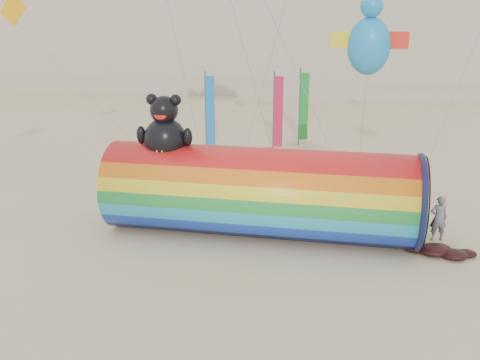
# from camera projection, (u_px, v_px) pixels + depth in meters

# --- Properties ---
(ground) EXTENTS (160.00, 160.00, 0.00)m
(ground) POSITION_uv_depth(u_px,v_px,m) (219.00, 251.00, 20.30)
(ground) COLOR #CCB58C
(ground) RESTS_ON ground
(windsock_assembly) EXTENTS (12.37, 3.77, 5.70)m
(windsock_assembly) POSITION_uv_depth(u_px,v_px,m) (260.00, 190.00, 21.30)
(windsock_assembly) COLOR red
(windsock_assembly) RESTS_ON ground
(kite_handler) EXTENTS (0.74, 0.54, 1.85)m
(kite_handler) POSITION_uv_depth(u_px,v_px,m) (438.00, 218.00, 21.01)
(kite_handler) COLOR slate
(kite_handler) RESTS_ON ground
(fabric_bundle) EXTENTS (2.62, 1.35, 0.41)m
(fabric_bundle) POSITION_uv_depth(u_px,v_px,m) (439.00, 251.00, 19.92)
(fabric_bundle) COLOR #330A09
(fabric_bundle) RESTS_ON ground
(festival_banners) EXTENTS (6.31, 3.26, 5.20)m
(festival_banners) POSITION_uv_depth(u_px,v_px,m) (264.00, 110.00, 34.51)
(festival_banners) COLOR #59595E
(festival_banners) RESTS_ON ground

